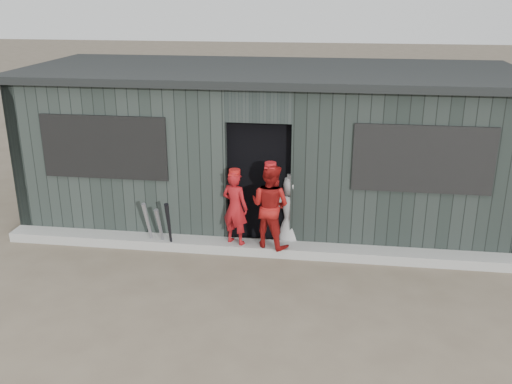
# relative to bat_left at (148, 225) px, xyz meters

# --- Properties ---
(ground) EXTENTS (80.00, 80.00, 0.00)m
(ground) POSITION_rel_bat_left_xyz_m (1.68, -1.72, -0.40)
(ground) COLOR brown
(ground) RESTS_ON ground
(curb) EXTENTS (8.00, 0.36, 0.15)m
(curb) POSITION_rel_bat_left_xyz_m (1.68, 0.10, -0.32)
(curb) COLOR #979792
(curb) RESTS_ON ground
(bat_left) EXTENTS (0.13, 0.28, 0.79)m
(bat_left) POSITION_rel_bat_left_xyz_m (0.00, 0.00, 0.00)
(bat_left) COLOR gray
(bat_left) RESTS_ON ground
(bat_mid) EXTENTS (0.13, 0.26, 0.71)m
(bat_mid) POSITION_rel_bat_left_xyz_m (0.20, -0.02, -0.04)
(bat_mid) COLOR gray
(bat_mid) RESTS_ON ground
(bat_right) EXTENTS (0.07, 0.25, 0.84)m
(bat_right) POSITION_rel_bat_left_xyz_m (0.36, -0.08, 0.02)
(bat_right) COLOR black
(bat_right) RESTS_ON ground
(player_red_left) EXTENTS (0.50, 0.42, 1.16)m
(player_red_left) POSITION_rel_bat_left_xyz_m (1.36, 0.08, 0.33)
(player_red_left) COLOR maroon
(player_red_left) RESTS_ON curb
(player_red_right) EXTENTS (0.78, 0.71, 1.30)m
(player_red_right) POSITION_rel_bat_left_xyz_m (1.90, 0.06, 0.40)
(player_red_right) COLOR maroon
(player_red_right) RESTS_ON curb
(player_grey_back) EXTENTS (0.62, 0.46, 1.17)m
(player_grey_back) POSITION_rel_bat_left_xyz_m (2.20, 0.42, 0.19)
(player_grey_back) COLOR #A3A3A3
(player_grey_back) RESTS_ON ground
(dugout) EXTENTS (8.30, 3.30, 2.62)m
(dugout) POSITION_rel_bat_left_xyz_m (1.68, 1.78, 0.89)
(dugout) COLOR black
(dugout) RESTS_ON ground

